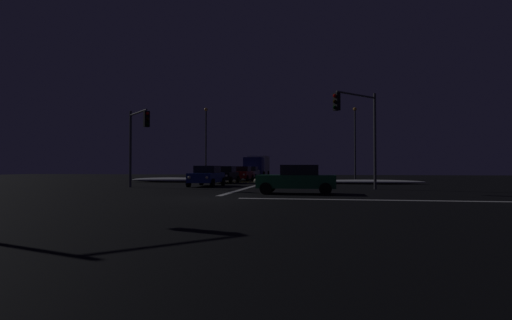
{
  "coord_description": "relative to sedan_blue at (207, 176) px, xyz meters",
  "views": [
    {
      "loc": [
        4.93,
        -17.29,
        1.41
      ],
      "look_at": [
        0.16,
        11.81,
        2.02
      ],
      "focal_mm": 26.74,
      "sensor_mm": 36.0,
      "label": 1
    }
  ],
  "objects": [
    {
      "name": "stop_line_north",
      "position": [
        3.5,
        -2.66,
        -0.8
      ],
      "size": [
        0.35,
        14.05,
        0.01
      ],
      "color": "white",
      "rests_on": "ground"
    },
    {
      "name": "traffic_signal_nw",
      "position": [
        -4.03,
        -3.33,
        3.01
      ],
      "size": [
        2.68,
        2.68,
        5.55
      ],
      "color": "#4C4C51",
      "rests_on": "ground"
    },
    {
      "name": "sedan_red",
      "position": [
        0.27,
        12.18,
        0.0
      ],
      "size": [
        2.02,
        4.33,
        1.57
      ],
      "color": "maroon",
      "rests_on": "ground"
    },
    {
      "name": "snow_bank_left_curb",
      "position": [
        -5.5,
        7.15,
        -0.57
      ],
      "size": [
        8.59,
        1.5,
        0.47
      ],
      "color": "white",
      "rests_on": "ground"
    },
    {
      "name": "box_truck",
      "position": [
        0.09,
        24.04,
        0.91
      ],
      "size": [
        2.68,
        8.28,
        3.08
      ],
      "color": "navy",
      "rests_on": "ground"
    },
    {
      "name": "snow_bank_right_curb",
      "position": [
        12.51,
        5.94,
        -0.61
      ],
      "size": [
        9.88,
        1.5,
        0.38
      ],
      "color": "white",
      "rests_on": "ground"
    },
    {
      "name": "crosswalk_bar_east",
      "position": [
        11.81,
        -10.86,
        -0.8
      ],
      "size": [
        14.05,
        0.4,
        0.01
      ],
      "color": "white",
      "rests_on": "ground"
    },
    {
      "name": "sedan_black",
      "position": [
        -0.13,
        6.36,
        0.0
      ],
      "size": [
        2.02,
        4.33,
        1.57
      ],
      "color": "black",
      "rests_on": "ground"
    },
    {
      "name": "sedan_silver",
      "position": [
        0.26,
        17.39,
        0.0
      ],
      "size": [
        2.02,
        4.33,
        1.57
      ],
      "color": "#B7B7BC",
      "rests_on": "ground"
    },
    {
      "name": "streetlamp_right_far",
      "position": [
        12.81,
        18.94,
        4.24
      ],
      "size": [
        0.44,
        0.44,
        8.71
      ],
      "color": "#424247",
      "rests_on": "ground"
    },
    {
      "name": "traffic_signal_ne",
      "position": [
        11.01,
        -3.35,
        3.53
      ],
      "size": [
        2.9,
        2.9,
        6.32
      ],
      "color": "#4C4C51",
      "rests_on": "ground"
    },
    {
      "name": "ground",
      "position": [
        3.5,
        -10.86,
        -0.85
      ],
      "size": [
        120.0,
        120.0,
        0.1
      ],
      "primitive_type": "cube",
      "color": "black"
    },
    {
      "name": "sedan_green_crossing",
      "position": [
        7.28,
        -7.35,
        0.0
      ],
      "size": [
        4.33,
        2.02,
        1.57
      ],
      "color": "#14512D",
      "rests_on": "ground"
    },
    {
      "name": "centre_line_ns",
      "position": [
        3.5,
        8.94,
        -0.8
      ],
      "size": [
        22.0,
        0.15,
        0.01
      ],
      "color": "yellow",
      "rests_on": "ground"
    },
    {
      "name": "sedan_blue",
      "position": [
        0.0,
        0.0,
        0.0
      ],
      "size": [
        2.02,
        4.33,
        1.57
      ],
      "color": "navy",
      "rests_on": "ground"
    },
    {
      "name": "streetlamp_left_far",
      "position": [
        -5.8,
        18.94,
        4.45
      ],
      "size": [
        0.44,
        0.44,
        9.13
      ],
      "color": "#424247",
      "rests_on": "ground"
    }
  ]
}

